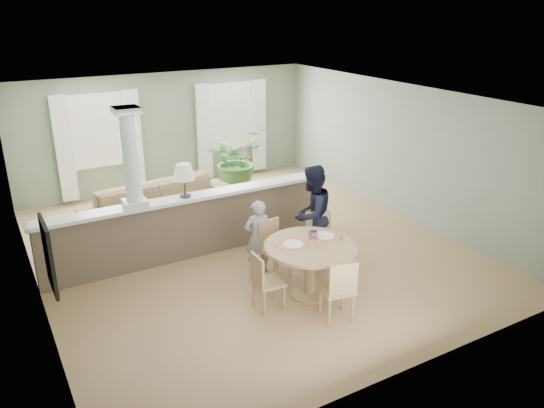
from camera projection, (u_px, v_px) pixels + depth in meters
ground at (248, 248)px, 9.61m from camera, size 8.00×8.00×0.00m
room_shell at (228, 143)px, 9.46m from camera, size 7.02×8.02×2.71m
pony_wall at (190, 218)px, 9.06m from camera, size 5.32×0.38×2.70m
sofa at (165, 209)px, 10.19m from camera, size 3.17×1.57×0.89m
houseplant at (236, 160)px, 12.36m from camera, size 1.71×1.64×1.46m
dining_table at (310, 255)px, 7.84m from camera, size 1.38×1.38×0.94m
chair_far_boy at (273, 246)px, 8.51m from camera, size 0.47×0.47×0.92m
chair_far_man at (320, 239)px, 8.70m from camera, size 0.55×0.55×0.96m
chair_near at (339, 288)px, 7.22m from camera, size 0.51×0.51×0.94m
chair_side at (264, 280)px, 7.50m from camera, size 0.41×0.41×0.88m
child_person at (258, 237)px, 8.53m from camera, size 0.50×0.37×1.25m
man_person at (312, 215)px, 8.84m from camera, size 1.01×0.91×1.70m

